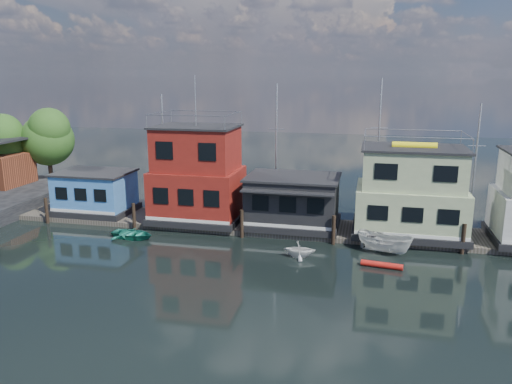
% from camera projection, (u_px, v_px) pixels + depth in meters
% --- Properties ---
extents(ground, '(160.00, 160.00, 0.00)m').
position_uv_depth(ground, '(269.00, 292.00, 28.95)').
color(ground, black).
rests_on(ground, ground).
extents(dock, '(48.00, 5.00, 0.40)m').
position_uv_depth(dock, '(298.00, 228.00, 40.29)').
color(dock, '#595147').
rests_on(dock, ground).
extents(houseboat_blue, '(6.40, 4.90, 3.66)m').
position_uv_depth(houseboat_blue, '(95.00, 192.00, 43.74)').
color(houseboat_blue, black).
rests_on(houseboat_blue, dock).
extents(houseboat_red, '(7.40, 5.90, 11.86)m').
position_uv_depth(houseboat_red, '(197.00, 176.00, 41.23)').
color(houseboat_red, black).
rests_on(houseboat_red, dock).
extents(houseboat_dark, '(7.40, 6.10, 4.06)m').
position_uv_depth(houseboat_dark, '(293.00, 201.00, 39.86)').
color(houseboat_dark, black).
rests_on(houseboat_dark, dock).
extents(houseboat_green, '(8.40, 5.90, 7.03)m').
position_uv_depth(houseboat_green, '(411.00, 193.00, 37.66)').
color(houseboat_green, black).
rests_on(houseboat_green, dock).
extents(pilings, '(42.28, 0.28, 2.20)m').
position_uv_depth(pilings, '(289.00, 227.00, 37.50)').
color(pilings, '#2D2116').
rests_on(pilings, ground).
extents(background_masts, '(36.40, 0.16, 12.00)m').
position_uv_depth(background_masts, '(363.00, 153.00, 43.70)').
color(background_masts, silver).
rests_on(background_masts, ground).
extents(shore, '(12.40, 15.72, 8.24)m').
position_uv_depth(shore, '(0.00, 163.00, 49.83)').
color(shore, black).
rests_on(shore, ground).
extents(motorboat, '(4.35, 3.03, 1.57)m').
position_uv_depth(motorboat, '(384.00, 243.00, 35.00)').
color(motorboat, silver).
rests_on(motorboat, ground).
extents(dinghy_teal, '(3.63, 2.79, 0.70)m').
position_uv_depth(dinghy_teal, '(132.00, 234.00, 38.30)').
color(dinghy_teal, '#217C68').
rests_on(dinghy_teal, ground).
extents(red_kayak, '(2.71, 0.76, 0.39)m').
position_uv_depth(red_kayak, '(382.00, 265.00, 32.51)').
color(red_kayak, red).
rests_on(red_kayak, ground).
extents(dinghy_white, '(2.33, 2.05, 1.15)m').
position_uv_depth(dinghy_white, '(299.00, 249.00, 34.30)').
color(dinghy_white, silver).
rests_on(dinghy_white, ground).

